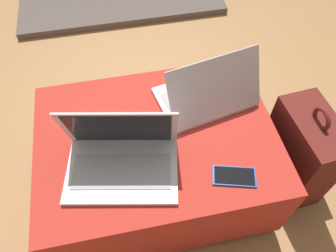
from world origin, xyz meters
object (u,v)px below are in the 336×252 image
object	(u,v)px
laptop_near	(121,156)
laptop_far	(208,94)
backpack	(301,154)
cell_phone	(234,176)

from	to	relation	value
laptop_near	laptop_far	xyz separation A→B (m)	(0.36, 0.21, -0.00)
laptop_near	backpack	xyz separation A→B (m)	(0.73, 0.00, -0.24)
backpack	laptop_far	bearing A→B (deg)	56.57
laptop_near	backpack	bearing A→B (deg)	11.68
laptop_far	backpack	xyz separation A→B (m)	(0.37, -0.21, -0.23)
laptop_near	laptop_far	bearing A→B (deg)	41.79
cell_phone	backpack	world-z (taller)	backpack
laptop_far	cell_phone	bearing A→B (deg)	79.14
laptop_near	laptop_far	distance (m)	0.41
laptop_near	laptop_far	size ratio (longest dim) A/B	1.04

